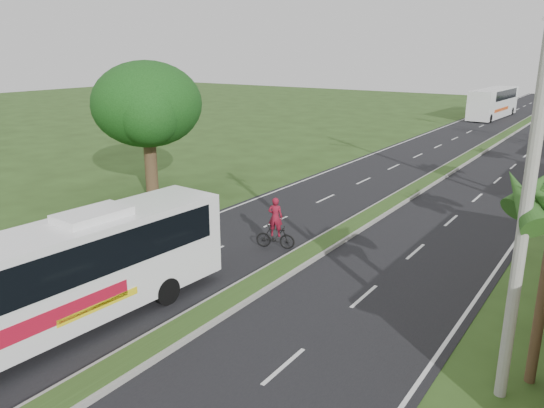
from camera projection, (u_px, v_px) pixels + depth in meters
The scene contains 10 objects.
ground at pixel (187, 329), 15.96m from camera, with size 180.00×180.00×0.00m, color #2B4418.
road_asphalt at pixel (417, 189), 31.79m from camera, with size 14.00×160.00×0.02m, color black.
median_strip at pixel (417, 187), 31.77m from camera, with size 1.20×160.00×0.18m.
lane_edge_left at pixel (320, 175), 35.43m from camera, with size 0.12×160.00×0.01m, color silver.
lane_edge_right at pixel (539, 207), 28.17m from camera, with size 0.12×160.00×0.01m, color silver.
shade_tree at pixel (146, 107), 29.03m from camera, with size 6.30×6.00×7.54m.
utility_pole_a at pixel (532, 167), 11.34m from camera, with size 1.60×0.28×11.00m.
coach_bus_main at pixel (67, 270), 15.43m from camera, with size 2.83×10.87×3.48m.
coach_bus_far at pixel (494, 101), 63.90m from camera, with size 3.23×12.06×3.48m.
motorcyclist at pixel (275, 230), 22.17m from camera, with size 1.73×1.02×2.23m.
Camera 1 is at (10.17, -10.31, 8.13)m, focal length 35.00 mm.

